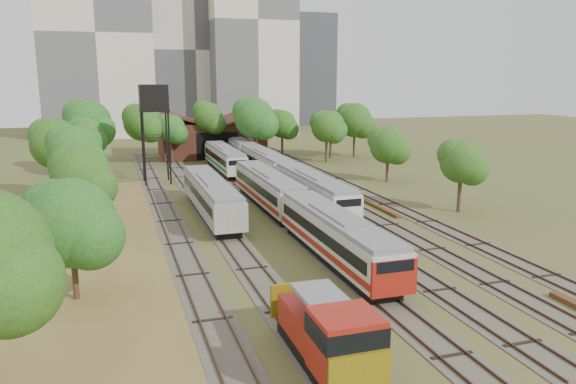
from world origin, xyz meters
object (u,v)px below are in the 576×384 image
object	(u,v)px
railcar_green_set	(266,164)
shunter_locomotive	(330,337)
railcar_red_set	(296,209)
water_tower	(154,100)

from	to	relation	value
railcar_green_set	shunter_locomotive	size ratio (longest dim) A/B	6.43
railcar_red_set	railcar_green_set	distance (m)	24.53
railcar_red_set	railcar_green_set	world-z (taller)	railcar_red_set
shunter_locomotive	railcar_green_set	bearing A→B (deg)	77.90
railcar_green_set	water_tower	xyz separation A→B (m)	(-13.40, 0.87, 8.14)
railcar_red_set	water_tower	world-z (taller)	water_tower
railcar_red_set	water_tower	bearing A→B (deg)	110.56
railcar_green_set	railcar_red_set	bearing A→B (deg)	-99.38
railcar_green_set	water_tower	distance (m)	15.70
railcar_green_set	shunter_locomotive	xyz separation A→B (m)	(-10.00, -46.65, -0.11)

